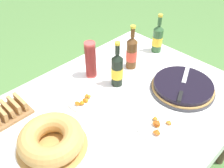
{
  "coord_description": "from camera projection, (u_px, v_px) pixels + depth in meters",
  "views": [
    {
      "loc": [
        -0.78,
        -0.72,
        1.81
      ],
      "look_at": [
        0.06,
        0.11,
        0.84
      ],
      "focal_mm": 40.0,
      "sensor_mm": 36.0,
      "label": 1
    }
  ],
  "objects": [
    {
      "name": "garden_table",
      "position": [
        119.0,
        114.0,
        1.52
      ],
      "size": [
        1.5,
        1.13,
        0.77
      ],
      "color": "brown",
      "rests_on": "ground_plane"
    },
    {
      "name": "tablecloth",
      "position": [
        119.0,
        107.0,
        1.48
      ],
      "size": [
        1.51,
        1.14,
        0.1
      ],
      "color": "white",
      "rests_on": "garden_table"
    },
    {
      "name": "berry_tart",
      "position": [
        183.0,
        87.0,
        1.56
      ],
      "size": [
        0.4,
        0.4,
        0.06
      ],
      "color": "#38383D",
      "rests_on": "tablecloth"
    },
    {
      "name": "serving_knife",
      "position": [
        183.0,
        85.0,
        1.51
      ],
      "size": [
        0.35,
        0.17,
        0.01
      ],
      "rotation": [
        0.0,
        0.0,
        0.42
      ],
      "color": "silver",
      "rests_on": "berry_tart"
    },
    {
      "name": "bundt_cake",
      "position": [
        51.0,
        139.0,
        1.21
      ],
      "size": [
        0.35,
        0.35,
        0.11
      ],
      "color": "tan",
      "rests_on": "tablecloth"
    },
    {
      "name": "cup_stack",
      "position": [
        91.0,
        60.0,
        1.61
      ],
      "size": [
        0.07,
        0.07,
        0.25
      ],
      "color": "#E04C47",
      "rests_on": "tablecloth"
    },
    {
      "name": "cider_bottle_green",
      "position": [
        158.0,
        38.0,
        1.87
      ],
      "size": [
        0.08,
        0.08,
        0.3
      ],
      "color": "#2D562D",
      "rests_on": "tablecloth"
    },
    {
      "name": "cider_bottle_amber",
      "position": [
        132.0,
        52.0,
        1.7
      ],
      "size": [
        0.08,
        0.08,
        0.32
      ],
      "color": "brown",
      "rests_on": "tablecloth"
    },
    {
      "name": "juice_bottle_red",
      "position": [
        117.0,
        70.0,
        1.55
      ],
      "size": [
        0.07,
        0.07,
        0.31
      ],
      "color": "black",
      "rests_on": "tablecloth"
    },
    {
      "name": "snack_plate_near",
      "position": [
        84.0,
        100.0,
        1.49
      ],
      "size": [
        0.21,
        0.21,
        0.05
      ],
      "color": "white",
      "rests_on": "tablecloth"
    },
    {
      "name": "snack_plate_left",
      "position": [
        158.0,
        125.0,
        1.33
      ],
      "size": [
        0.23,
        0.23,
        0.06
      ],
      "color": "white",
      "rests_on": "tablecloth"
    },
    {
      "name": "bread_board",
      "position": [
        5.0,
        113.0,
        1.38
      ],
      "size": [
        0.26,
        0.18,
        0.07
      ],
      "color": "olive",
      "rests_on": "tablecloth"
    }
  ]
}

